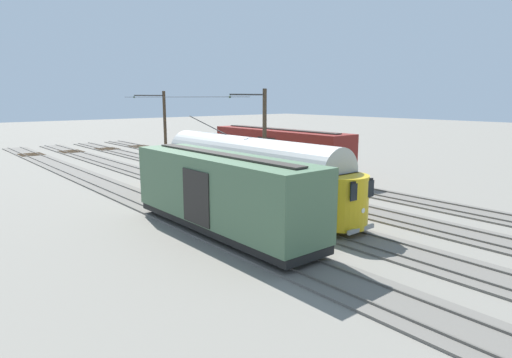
{
  "coord_description": "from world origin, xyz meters",
  "views": [
    {
      "loc": [
        18.7,
        24.95,
        6.66
      ],
      "look_at": [
        2.46,
        5.36,
        1.88
      ],
      "focal_mm": 30.48,
      "sensor_mm": 36.0,
      "label": 1
    }
  ],
  "objects_px": {
    "catenary_pole_foreground": "(164,129)",
    "catenary_pole_mid_near": "(264,140)",
    "vintage_streetcar": "(248,170)",
    "coach_far_siding": "(279,150)",
    "boxcar_adjacent": "(222,191)"
  },
  "relations": [
    {
      "from": "vintage_streetcar",
      "to": "catenary_pole_foreground",
      "type": "height_order",
      "value": "catenary_pole_foreground"
    },
    {
      "from": "coach_far_siding",
      "to": "catenary_pole_foreground",
      "type": "relative_size",
      "value": 2.01
    },
    {
      "from": "catenary_pole_foreground",
      "to": "catenary_pole_mid_near",
      "type": "xyz_separation_m",
      "value": [
        0.0,
        14.16,
        0.0
      ]
    },
    {
      "from": "catenary_pole_foreground",
      "to": "catenary_pole_mid_near",
      "type": "relative_size",
      "value": 1.0
    },
    {
      "from": "boxcar_adjacent",
      "to": "catenary_pole_foreground",
      "type": "bearing_deg",
      "value": -110.53
    },
    {
      "from": "vintage_streetcar",
      "to": "catenary_pole_mid_near",
      "type": "distance_m",
      "value": 3.67
    },
    {
      "from": "vintage_streetcar",
      "to": "boxcar_adjacent",
      "type": "xyz_separation_m",
      "value": [
        4.53,
        3.61,
        -0.1
      ]
    },
    {
      "from": "vintage_streetcar",
      "to": "catenary_pole_mid_near",
      "type": "height_order",
      "value": "catenary_pole_mid_near"
    },
    {
      "from": "coach_far_siding",
      "to": "catenary_pole_mid_near",
      "type": "relative_size",
      "value": 2.01
    },
    {
      "from": "boxcar_adjacent",
      "to": "coach_far_siding",
      "type": "height_order",
      "value": "same"
    },
    {
      "from": "vintage_streetcar",
      "to": "coach_far_siding",
      "type": "xyz_separation_m",
      "value": [
        -9.05,
        -7.03,
        -0.1
      ]
    },
    {
      "from": "boxcar_adjacent",
      "to": "coach_far_siding",
      "type": "xyz_separation_m",
      "value": [
        -13.58,
        -10.64,
        0.0
      ]
    },
    {
      "from": "vintage_streetcar",
      "to": "catenary_pole_mid_near",
      "type": "xyz_separation_m",
      "value": [
        -2.8,
        -1.81,
        1.54
      ]
    },
    {
      "from": "coach_far_siding",
      "to": "catenary_pole_foreground",
      "type": "xyz_separation_m",
      "value": [
        6.25,
        -8.94,
        1.64
      ]
    },
    {
      "from": "boxcar_adjacent",
      "to": "catenary_pole_foreground",
      "type": "relative_size",
      "value": 1.66
    }
  ]
}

